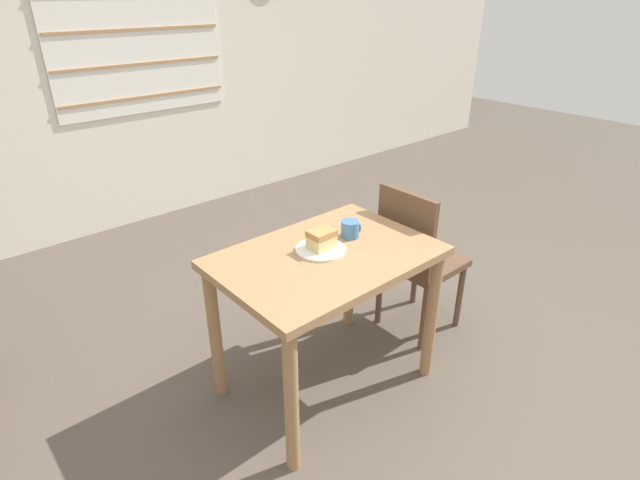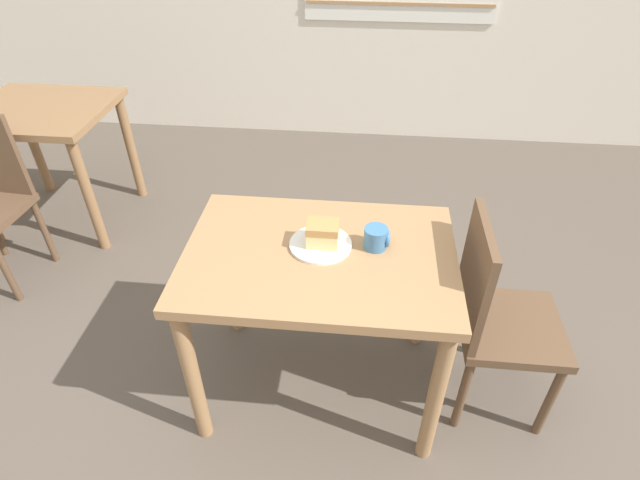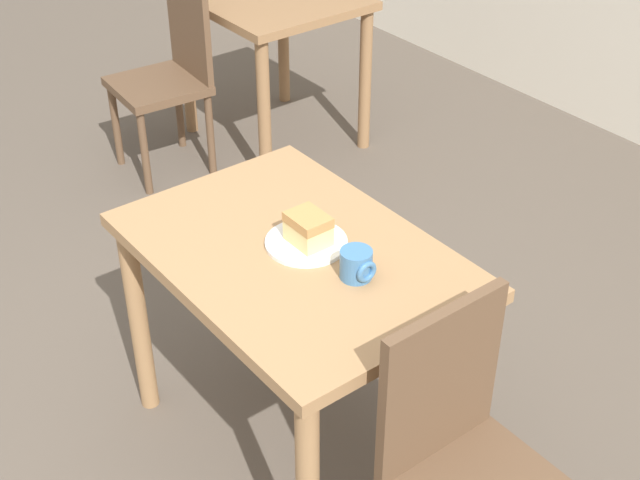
% 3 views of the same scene
% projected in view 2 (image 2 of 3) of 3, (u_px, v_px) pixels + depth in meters
% --- Properties ---
extents(ground_plane, '(14.00, 14.00, 0.00)m').
position_uv_depth(ground_plane, '(331.00, 473.00, 1.94)').
color(ground_plane, brown).
extents(dining_table_near, '(0.99, 0.69, 0.76)m').
position_uv_depth(dining_table_near, '(320.00, 278.00, 1.89)').
color(dining_table_near, '#9E754C').
rests_on(dining_table_near, ground_plane).
extents(dining_table_far, '(0.78, 0.70, 0.76)m').
position_uv_depth(dining_table_far, '(45.00, 130.00, 2.95)').
color(dining_table_far, olive).
rests_on(dining_table_far, ground_plane).
extents(chair_near_window, '(0.39, 0.39, 0.91)m').
position_uv_depth(chair_near_window, '(496.00, 315.00, 1.93)').
color(chair_near_window, brown).
rests_on(chair_near_window, ground_plane).
extents(plate, '(0.23, 0.23, 0.01)m').
position_uv_depth(plate, '(321.00, 244.00, 1.84)').
color(plate, white).
rests_on(plate, dining_table_near).
extents(cake_slice, '(0.12, 0.09, 0.09)m').
position_uv_depth(cake_slice, '(323.00, 233.00, 1.81)').
color(cake_slice, '#E0C67F').
rests_on(cake_slice, plate).
extents(coffee_mug, '(0.09, 0.09, 0.08)m').
position_uv_depth(coffee_mug, '(377.00, 238.00, 1.81)').
color(coffee_mug, teal).
rests_on(coffee_mug, dining_table_near).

